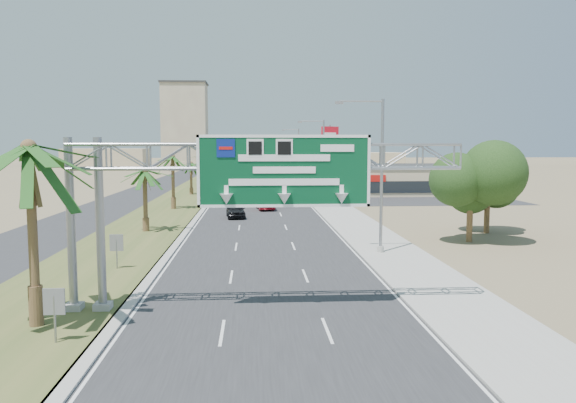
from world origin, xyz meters
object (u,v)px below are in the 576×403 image
(palm_near, at_px, (29,149))
(signal_mast, at_px, (292,160))
(car_far, at_px, (252,185))
(car_right_lane, at_px, (276,183))
(store_building, at_px, (411,180))
(pole_sign_blue, at_px, (350,151))
(car_left_lane, at_px, (236,210))
(car_mid_lane, at_px, (265,203))
(pole_sign_red_far, at_px, (330,148))
(sign_gantry, at_px, (247,169))
(pole_sign_red_near, at_px, (330,141))

(palm_near, bearing_deg, signal_mast, 77.34)
(car_far, bearing_deg, car_right_lane, 33.74)
(palm_near, xyz_separation_m, store_building, (31.20, 58.00, -4.93))
(signal_mast, xyz_separation_m, car_far, (-6.12, 4.33, -4.18))
(palm_near, distance_m, store_building, 66.04)
(car_far, height_order, pole_sign_blue, pole_sign_blue)
(car_right_lane, relative_size, pole_sign_blue, 0.68)
(signal_mast, bearing_deg, store_building, -19.54)
(car_left_lane, height_order, car_mid_lane, car_mid_lane)
(car_left_lane, bearing_deg, pole_sign_red_far, 59.39)
(signal_mast, bearing_deg, pole_sign_blue, -39.13)
(sign_gantry, distance_m, pole_sign_red_near, 49.75)
(car_mid_lane, bearing_deg, pole_sign_red_far, 57.19)
(palm_near, bearing_deg, car_far, 83.11)
(pole_sign_red_far, bearing_deg, car_left_lane, -115.47)
(sign_gantry, height_order, pole_sign_blue, pole_sign_blue)
(car_left_lane, xyz_separation_m, pole_sign_red_far, (13.08, 27.45, 5.86))
(signal_mast, relative_size, pole_sign_blue, 1.24)
(car_far, relative_size, pole_sign_red_near, 0.48)
(car_right_lane, bearing_deg, pole_sign_blue, -52.04)
(store_building, distance_m, pole_sign_red_near, 15.86)
(sign_gantry, distance_m, palm_near, 8.41)
(pole_sign_blue, xyz_separation_m, pole_sign_red_far, (-2.40, 2.64, 0.37))
(sign_gantry, bearing_deg, car_right_lane, 86.64)
(car_left_lane, relative_size, car_right_lane, 0.77)
(car_far, bearing_deg, palm_near, -93.90)
(palm_near, height_order, store_building, palm_near)
(pole_sign_blue, height_order, pole_sign_red_far, pole_sign_red_far)
(car_mid_lane, bearing_deg, car_far, 86.05)
(car_left_lane, relative_size, car_mid_lane, 0.91)
(pole_sign_blue, bearing_deg, signal_mast, 140.87)
(pole_sign_red_near, xyz_separation_m, pole_sign_blue, (3.81, 7.04, -1.42))
(sign_gantry, xyz_separation_m, signal_mast, (6.23, 62.05, -1.21))
(car_far, relative_size, pole_sign_red_far, 0.56)
(store_building, height_order, car_mid_lane, store_building)
(signal_mast, relative_size, car_left_lane, 2.38)
(store_building, distance_m, pole_sign_blue, 9.98)
(signal_mast, height_order, car_left_lane, signal_mast)
(car_left_lane, bearing_deg, pole_sign_blue, 52.90)
(store_building, relative_size, car_far, 3.87)
(palm_near, bearing_deg, car_left_lane, 78.48)
(car_left_lane, distance_m, pole_sign_blue, 29.76)
(signal_mast, height_order, car_mid_lane, signal_mast)
(pole_sign_red_near, bearing_deg, pole_sign_red_far, 81.70)
(car_mid_lane, bearing_deg, car_left_lane, -120.58)
(sign_gantry, distance_m, car_left_lane, 31.38)
(sign_gantry, relative_size, pole_sign_red_far, 2.01)
(car_far, bearing_deg, pole_sign_blue, -34.50)
(palm_near, relative_size, pole_sign_red_near, 0.87)
(pole_sign_red_far, bearing_deg, sign_gantry, -101.27)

